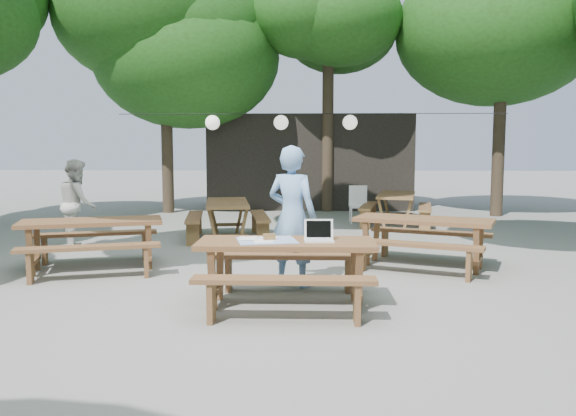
# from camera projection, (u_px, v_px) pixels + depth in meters

# --- Properties ---
(ground) EXTENTS (80.00, 80.00, 0.00)m
(ground) POSITION_uv_depth(u_px,v_px,m) (276.00, 287.00, 7.31)
(ground) COLOR slate
(ground) RESTS_ON ground
(pavilion) EXTENTS (6.00, 3.00, 2.80)m
(pavilion) POSITION_uv_depth(u_px,v_px,m) (310.00, 161.00, 17.58)
(pavilion) COLOR black
(pavilion) RESTS_ON ground
(main_picnic_table) EXTENTS (2.00, 1.58, 0.75)m
(main_picnic_table) POSITION_uv_depth(u_px,v_px,m) (286.00, 272.00, 6.38)
(main_picnic_table) COLOR #592F1F
(main_picnic_table) RESTS_ON ground
(picnic_table_nw) EXTENTS (2.28, 2.07, 0.75)m
(picnic_table_nw) POSITION_uv_depth(u_px,v_px,m) (92.00, 244.00, 8.26)
(picnic_table_nw) COLOR #592F1F
(picnic_table_nw) RESTS_ON ground
(picnic_table_ne) EXTENTS (2.36, 2.19, 0.75)m
(picnic_table_ne) POSITION_uv_depth(u_px,v_px,m) (423.00, 242.00, 8.47)
(picnic_table_ne) COLOR #592F1F
(picnic_table_ne) RESTS_ON ground
(picnic_table_far_w) EXTENTS (1.85, 2.12, 0.75)m
(picnic_table_far_w) POSITION_uv_depth(u_px,v_px,m) (227.00, 220.00, 11.15)
(picnic_table_far_w) COLOR #592F1F
(picnic_table_far_w) RESTS_ON ground
(picnic_table_far_e) EXTENTS (1.93, 2.18, 0.75)m
(picnic_table_far_e) POSITION_uv_depth(u_px,v_px,m) (396.00, 209.00, 13.10)
(picnic_table_far_e) COLOR #592F1F
(picnic_table_far_e) RESTS_ON ground
(woman) EXTENTS (0.79, 0.68, 1.83)m
(woman) POSITION_uv_depth(u_px,v_px,m) (292.00, 216.00, 7.27)
(woman) COLOR #7DACE4
(woman) RESTS_ON ground
(second_person) EXTENTS (0.87, 0.96, 1.60)m
(second_person) POSITION_uv_depth(u_px,v_px,m) (77.00, 204.00, 10.16)
(second_person) COLOR silver
(second_person) RESTS_ON ground
(plastic_chair) EXTENTS (0.45, 0.45, 0.90)m
(plastic_chair) POSITION_uv_depth(u_px,v_px,m) (359.00, 212.00, 13.58)
(plastic_chair) COLOR white
(plastic_chair) RESTS_ON ground
(laptop) EXTENTS (0.34, 0.27, 0.24)m
(laptop) POSITION_uv_depth(u_px,v_px,m) (319.00, 235.00, 6.35)
(laptop) COLOR white
(laptop) RESTS_ON main_picnic_table
(tabletop_clutter) EXTENTS (0.75, 0.68, 0.08)m
(tabletop_clutter) POSITION_uv_depth(u_px,v_px,m) (266.00, 240.00, 6.36)
(tabletop_clutter) COLOR #3A6EC6
(tabletop_clutter) RESTS_ON main_picnic_table
(paper_lanterns) EXTENTS (9.00, 0.34, 0.38)m
(paper_lanterns) POSITION_uv_depth(u_px,v_px,m) (282.00, 122.00, 13.02)
(paper_lanterns) COLOR black
(paper_lanterns) RESTS_ON ground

